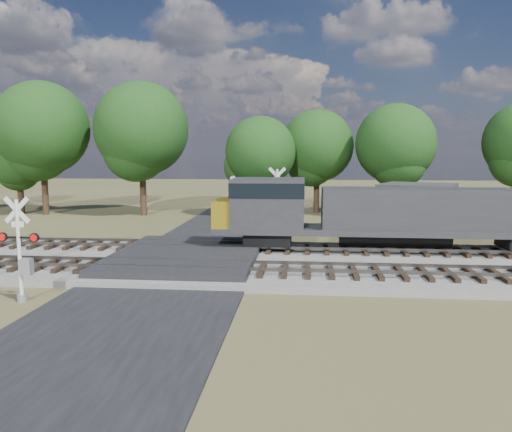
# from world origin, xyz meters

# --- Properties ---
(ground) EXTENTS (160.00, 160.00, 0.00)m
(ground) POSITION_xyz_m (0.00, 0.00, 0.00)
(ground) COLOR #454625
(ground) RESTS_ON ground
(ballast_bed) EXTENTS (140.00, 10.00, 0.30)m
(ballast_bed) POSITION_xyz_m (10.00, 0.50, 0.15)
(ballast_bed) COLOR gray
(ballast_bed) RESTS_ON ground
(road) EXTENTS (7.00, 60.00, 0.08)m
(road) POSITION_xyz_m (0.00, 0.00, 0.04)
(road) COLOR black
(road) RESTS_ON ground
(crossing_panel) EXTENTS (7.00, 9.00, 0.62)m
(crossing_panel) POSITION_xyz_m (0.00, 0.50, 0.32)
(crossing_panel) COLOR #262628
(crossing_panel) RESTS_ON ground
(track_near) EXTENTS (140.00, 2.60, 0.33)m
(track_near) POSITION_xyz_m (3.12, -2.00, 0.41)
(track_near) COLOR black
(track_near) RESTS_ON ballast_bed
(track_far) EXTENTS (140.00, 2.60, 0.33)m
(track_far) POSITION_xyz_m (3.12, 3.00, 0.41)
(track_far) COLOR black
(track_far) RESTS_ON ballast_bed
(crossing_signal_near) EXTENTS (1.59, 0.34, 3.94)m
(crossing_signal_near) POSITION_xyz_m (-4.51, -6.40, 1.64)
(crossing_signal_near) COLOR silver
(crossing_signal_near) RESTS_ON ground
(crossing_signal_far) EXTENTS (1.85, 0.44, 4.60)m
(crossing_signal_far) POSITION_xyz_m (3.96, 8.71, 1.91)
(crossing_signal_far) COLOR silver
(crossing_signal_far) RESTS_ON ground
(equipment_shed) EXTENTS (6.37, 6.37, 3.31)m
(equipment_shed) POSITION_xyz_m (13.86, 12.92, 1.68)
(equipment_shed) COLOR #4A311F
(equipment_shed) RESTS_ON ground
(treeline) EXTENTS (79.68, 11.35, 11.77)m
(treeline) POSITION_xyz_m (5.88, 20.51, 6.70)
(treeline) COLOR black
(treeline) RESTS_ON ground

